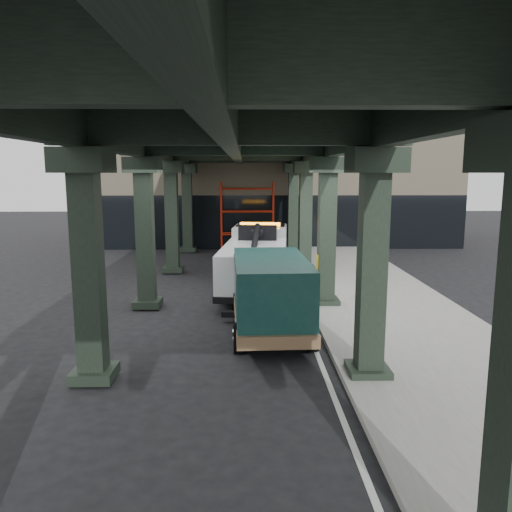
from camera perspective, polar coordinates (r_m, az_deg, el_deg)
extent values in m
plane|color=black|center=(15.06, -0.81, -7.90)|extent=(90.00, 90.00, 0.00)
cube|color=gray|center=(17.57, 14.05, -5.40)|extent=(5.00, 40.00, 0.15)
cube|color=silver|center=(17.07, 4.89, -5.81)|extent=(0.12, 38.00, 0.01)
cube|color=black|center=(10.90, 13.09, -1.34)|extent=(0.55, 0.55, 5.00)
cube|color=black|center=(10.72, 13.55, 10.56)|extent=(1.10, 1.10, 0.50)
cube|color=black|center=(11.55, 12.65, -12.72)|extent=(0.90, 0.90, 0.24)
cube|color=black|center=(16.71, 8.08, 2.51)|extent=(0.55, 0.55, 5.00)
cube|color=black|center=(16.59, 8.27, 10.25)|extent=(1.10, 1.10, 0.50)
cube|color=black|center=(17.15, 7.90, -5.20)|extent=(0.90, 0.90, 0.24)
cube|color=black|center=(22.62, 5.66, 4.36)|extent=(0.55, 0.55, 5.00)
cube|color=black|center=(22.54, 5.76, 10.07)|extent=(1.10, 1.10, 0.50)
cube|color=black|center=(22.94, 5.57, -1.42)|extent=(0.90, 0.90, 0.24)
cube|color=black|center=(28.57, 4.25, 5.44)|extent=(0.55, 0.55, 5.00)
cube|color=black|center=(28.50, 4.30, 9.96)|extent=(1.10, 1.10, 0.50)
cube|color=black|center=(28.83, 4.19, 0.84)|extent=(0.90, 0.90, 0.24)
cube|color=black|center=(11.08, -18.59, -1.42)|extent=(0.55, 0.55, 5.00)
cube|color=black|center=(10.90, -19.22, 10.28)|extent=(1.10, 1.10, 0.50)
cube|color=black|center=(11.72, -17.98, -12.64)|extent=(0.90, 0.90, 0.24)
cube|color=black|center=(16.83, -12.54, 2.43)|extent=(0.55, 0.55, 5.00)
cube|color=black|center=(16.71, -12.82, 10.11)|extent=(1.10, 1.10, 0.50)
cube|color=black|center=(17.26, -12.27, -5.24)|extent=(0.90, 0.90, 0.24)
cube|color=black|center=(22.71, -9.59, 4.30)|extent=(0.55, 0.55, 5.00)
cube|color=black|center=(22.62, -9.75, 9.98)|extent=(1.10, 1.10, 0.50)
cube|color=black|center=(23.03, -9.43, -1.46)|extent=(0.90, 0.90, 0.24)
cube|color=black|center=(28.64, -7.85, 5.39)|extent=(0.55, 0.55, 5.00)
cube|color=black|center=(28.57, -7.95, 9.89)|extent=(1.10, 1.10, 0.50)
cube|color=black|center=(28.89, -7.74, 0.80)|extent=(0.90, 0.90, 0.24)
cube|color=black|center=(16.63, 8.33, 13.01)|extent=(0.35, 32.00, 1.10)
cube|color=black|center=(16.74, -12.93, 12.84)|extent=(0.35, 32.00, 1.10)
cube|color=black|center=(16.41, -2.34, 13.14)|extent=(0.35, 32.00, 1.10)
cube|color=black|center=(16.47, -2.35, 15.57)|extent=(7.40, 32.00, 0.30)
cube|color=#C6B793|center=(34.44, 2.33, 8.64)|extent=(22.00, 10.00, 8.00)
cylinder|color=red|center=(29.42, -3.93, 4.58)|extent=(0.08, 0.08, 4.00)
cylinder|color=red|center=(28.62, -4.01, 4.45)|extent=(0.08, 0.08, 4.00)
cylinder|color=red|center=(29.42, 1.93, 4.60)|extent=(0.08, 0.08, 4.00)
cylinder|color=red|center=(28.63, 2.02, 4.47)|extent=(0.08, 0.08, 4.00)
cylinder|color=red|center=(29.48, -1.00, 2.66)|extent=(3.00, 0.08, 0.08)
cylinder|color=red|center=(29.36, -1.00, 5.18)|extent=(3.00, 0.08, 0.08)
cylinder|color=red|center=(29.29, -1.01, 7.72)|extent=(3.00, 0.08, 0.08)
cube|color=black|center=(19.04, 0.03, -2.18)|extent=(1.58, 7.03, 0.23)
cube|color=white|center=(21.23, 0.50, 1.20)|extent=(2.39, 2.43, 1.67)
cube|color=white|center=(22.26, 0.67, 0.37)|extent=(2.24, 0.85, 0.84)
cube|color=black|center=(21.40, 0.55, 2.52)|extent=(2.15, 1.40, 0.79)
cube|color=white|center=(17.87, -0.22, -0.98)|extent=(2.66, 4.84, 1.30)
cube|color=orange|center=(20.93, 0.47, 3.64)|extent=(1.69, 0.42, 0.15)
cube|color=black|center=(19.57, 0.20, 2.68)|extent=(1.53, 0.70, 0.56)
cylinder|color=black|center=(17.94, -0.18, 1.32)|extent=(0.53, 3.26, 1.25)
cube|color=black|center=(15.78, -0.90, -5.86)|extent=(0.40, 1.32, 0.17)
cube|color=black|center=(15.17, -1.12, -6.68)|extent=(1.50, 0.37, 0.17)
cylinder|color=black|center=(21.74, -2.14, -1.09)|extent=(0.42, 1.05, 1.02)
cylinder|color=silver|center=(21.74, -2.14, -1.09)|extent=(0.41, 0.59, 0.56)
cylinder|color=black|center=(21.61, 3.25, -1.17)|extent=(0.42, 1.05, 1.02)
cylinder|color=silver|center=(21.61, 3.25, -1.17)|extent=(0.41, 0.59, 0.56)
cylinder|color=black|center=(18.76, -3.18, -2.81)|extent=(0.42, 1.05, 1.02)
cylinder|color=silver|center=(18.76, -3.18, -2.81)|extent=(0.41, 0.59, 0.56)
cylinder|color=black|center=(18.61, 3.08, -2.91)|extent=(0.42, 1.05, 1.02)
cylinder|color=silver|center=(18.61, 3.08, -2.91)|extent=(0.41, 0.59, 0.56)
cylinder|color=black|center=(17.59, -3.69, -3.64)|extent=(0.42, 1.05, 1.02)
cylinder|color=silver|center=(17.59, -3.69, -3.64)|extent=(0.41, 0.59, 0.56)
cylinder|color=black|center=(17.43, 2.99, -3.76)|extent=(0.42, 1.05, 1.02)
cylinder|color=silver|center=(17.43, 2.99, -3.76)|extent=(0.41, 0.59, 0.56)
cube|color=#113D39|center=(16.48, 0.89, -3.18)|extent=(1.95, 1.10, 0.84)
cube|color=#113D39|center=(13.90, 1.69, -4.00)|extent=(2.13, 4.28, 1.82)
cube|color=#906C49|center=(14.45, 1.55, -6.53)|extent=(2.21, 5.31, 0.33)
cube|color=black|center=(15.97, 1.00, -0.86)|extent=(1.84, 0.47, 0.78)
cube|color=black|center=(14.07, 1.60, -1.88)|extent=(2.12, 3.44, 0.51)
cube|color=silver|center=(17.05, 0.77, -4.04)|extent=(1.87, 0.19, 0.28)
cylinder|color=black|center=(16.51, -2.35, -4.93)|extent=(0.29, 0.79, 0.78)
cylinder|color=silver|center=(16.51, -2.35, -4.93)|extent=(0.32, 0.44, 0.43)
cylinder|color=black|center=(16.64, 4.12, -4.83)|extent=(0.29, 0.79, 0.78)
cylinder|color=silver|center=(16.64, 4.12, -4.83)|extent=(0.32, 0.44, 0.43)
cylinder|color=black|center=(12.75, -2.00, -9.33)|extent=(0.29, 0.79, 0.78)
cylinder|color=silver|center=(12.75, -2.00, -9.33)|extent=(0.32, 0.44, 0.43)
cylinder|color=black|center=(12.92, 6.42, -9.11)|extent=(0.29, 0.79, 0.78)
cylinder|color=silver|center=(12.92, 6.42, -9.11)|extent=(0.32, 0.44, 0.43)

